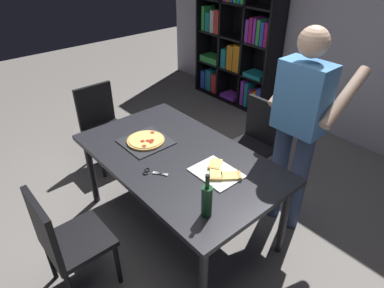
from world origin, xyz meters
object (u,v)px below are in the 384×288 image
chair_far_side (256,139)px  chair_near_camera (64,239)px  chair_left_end (102,121)px  pepperoni_pizza_on_tray (146,141)px  bookshelf (237,43)px  person_serving_pizza (299,124)px  kitchen_scissors (151,172)px  wine_bottle (207,200)px  dining_table (178,163)px

chair_far_side → chair_near_camera: bearing=-90.0°
chair_left_end → pepperoni_pizza_on_tray: size_ratio=2.36×
bookshelf → person_serving_pizza: (2.12, -1.60, 0.10)m
chair_near_camera → kitchen_scissors: size_ratio=4.76×
chair_far_side → wine_bottle: 1.47m
wine_bottle → kitchen_scissors: bearing=-178.9°
dining_table → pepperoni_pizza_on_tray: pepperoni_pizza_on_tray is taller
chair_left_end → pepperoni_pizza_on_tray: chair_left_end is taller
bookshelf → pepperoni_pizza_on_tray: (1.22, -2.46, -0.14)m
dining_table → chair_far_side: bearing=90.0°
kitchen_scissors → pepperoni_pizza_on_tray: bearing=151.1°
chair_far_side → dining_table: bearing=-90.0°
chair_near_camera → dining_table: bearing=90.0°
kitchen_scissors → dining_table: bearing=99.2°
chair_near_camera → wine_bottle: size_ratio=2.85×
wine_bottle → kitchen_scissors: (-0.59, -0.01, -0.11)m
dining_table → wine_bottle: (0.64, -0.28, 0.19)m
chair_left_end → kitchen_scissors: (1.40, -0.29, 0.24)m
kitchen_scissors → wine_bottle: bearing=1.1°
chair_near_camera → bookshelf: bearing=114.8°
chair_near_camera → chair_left_end: size_ratio=1.00×
chair_left_end → bookshelf: (-0.21, 2.38, 0.39)m
chair_near_camera → kitchen_scissors: bearing=86.2°
pepperoni_pizza_on_tray → wine_bottle: bearing=-11.6°
chair_far_side → person_serving_pizza: person_serving_pizza is taller
dining_table → kitchen_scissors: 0.30m
dining_table → chair_far_side: 1.01m
chair_near_camera → person_serving_pizza: bearing=72.4°
chair_near_camera → pepperoni_pizza_on_tray: bearing=110.2°
dining_table → person_serving_pizza: size_ratio=0.99×
dining_table → wine_bottle: size_ratio=5.46×
chair_left_end → kitchen_scissors: size_ratio=4.76×
chair_left_end → person_serving_pizza: 2.12m
chair_far_side → person_serving_pizza: size_ratio=0.51×
chair_near_camera → pepperoni_pizza_on_tray: chair_near_camera is taller
dining_table → person_serving_pizza: bearing=54.1°
person_serving_pizza → chair_far_side: bearing=158.6°
dining_table → bookshelf: bearing=123.2°
person_serving_pizza → wine_bottle: size_ratio=5.54×
chair_left_end → bookshelf: bookshelf is taller
bookshelf → chair_near_camera: bearing=-65.2°
chair_near_camera → kitchen_scissors: (0.05, 0.70, 0.24)m
person_serving_pizza → wine_bottle: bearing=-85.9°
wine_bottle → person_serving_pizza: bearing=94.1°
chair_near_camera → bookshelf: bookshelf is taller
dining_table → chair_near_camera: size_ratio=1.92×
chair_far_side → kitchen_scissors: (0.05, -1.29, 0.24)m
kitchen_scissors → chair_left_end: bearing=168.2°
person_serving_pizza → kitchen_scissors: 1.21m
chair_far_side → chair_left_end: size_ratio=1.00×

